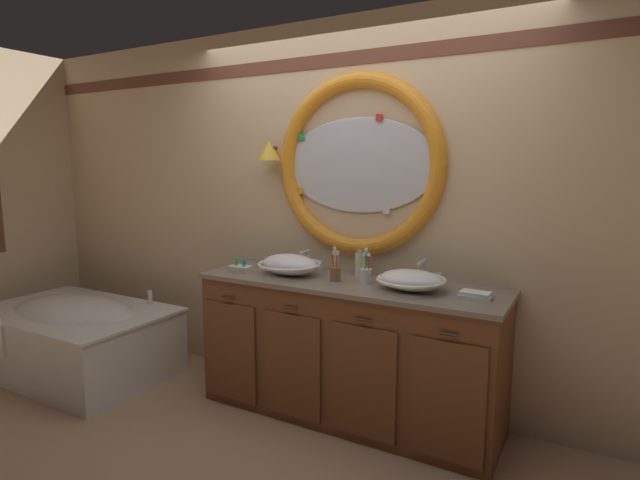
{
  "coord_description": "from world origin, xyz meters",
  "views": [
    {
      "loc": [
        1.48,
        -2.54,
        1.64
      ],
      "look_at": [
        -0.09,
        0.25,
        1.15
      ],
      "focal_mm": 28.25,
      "sensor_mm": 36.0,
      "label": 1
    }
  ],
  "objects_px": {
    "toothbrush_holder_right": "(366,274)",
    "toothbrush_holder_left": "(335,272)",
    "folded_hand_towel": "(475,295)",
    "sink_basin_right": "(411,280)",
    "toiletry_basket": "(240,268)",
    "bathtub": "(75,334)",
    "soap_dispenser": "(360,264)",
    "sink_basin_left": "(290,264)"
  },
  "relations": [
    {
      "from": "toothbrush_holder_right",
      "to": "toothbrush_holder_left",
      "type": "bearing_deg",
      "value": -167.92
    },
    {
      "from": "toothbrush_holder_left",
      "to": "folded_hand_towel",
      "type": "relative_size",
      "value": 1.26
    },
    {
      "from": "sink_basin_right",
      "to": "toiletry_basket",
      "type": "bearing_deg",
      "value": -175.67
    },
    {
      "from": "bathtub",
      "to": "toothbrush_holder_left",
      "type": "height_order",
      "value": "toothbrush_holder_left"
    },
    {
      "from": "soap_dispenser",
      "to": "toothbrush_holder_left",
      "type": "bearing_deg",
      "value": -107.35
    },
    {
      "from": "sink_basin_left",
      "to": "toiletry_basket",
      "type": "xyz_separation_m",
      "value": [
        -0.35,
        -0.09,
        -0.04
      ]
    },
    {
      "from": "folded_hand_towel",
      "to": "toothbrush_holder_left",
      "type": "bearing_deg",
      "value": -178.93
    },
    {
      "from": "toiletry_basket",
      "to": "toothbrush_holder_right",
      "type": "bearing_deg",
      "value": 8.05
    },
    {
      "from": "bathtub",
      "to": "toothbrush_holder_right",
      "type": "bearing_deg",
      "value": 11.01
    },
    {
      "from": "toothbrush_holder_left",
      "to": "folded_hand_towel",
      "type": "height_order",
      "value": "toothbrush_holder_left"
    },
    {
      "from": "bathtub",
      "to": "soap_dispenser",
      "type": "relative_size",
      "value": 8.43
    },
    {
      "from": "bathtub",
      "to": "toothbrush_holder_right",
      "type": "xyz_separation_m",
      "value": [
        2.28,
        0.44,
        0.64
      ]
    },
    {
      "from": "soap_dispenser",
      "to": "folded_hand_towel",
      "type": "xyz_separation_m",
      "value": [
        0.8,
        -0.2,
        -0.06
      ]
    },
    {
      "from": "sink_basin_right",
      "to": "toothbrush_holder_left",
      "type": "distance_m",
      "value": 0.5
    },
    {
      "from": "sink_basin_right",
      "to": "soap_dispenser",
      "type": "distance_m",
      "value": 0.48
    },
    {
      "from": "bathtub",
      "to": "sink_basin_left",
      "type": "bearing_deg",
      "value": 13.21
    },
    {
      "from": "sink_basin_right",
      "to": "toothbrush_holder_right",
      "type": "bearing_deg",
      "value": 173.53
    },
    {
      "from": "sink_basin_left",
      "to": "sink_basin_right",
      "type": "height_order",
      "value": "sink_basin_left"
    },
    {
      "from": "sink_basin_left",
      "to": "toiletry_basket",
      "type": "height_order",
      "value": "sink_basin_left"
    },
    {
      "from": "bathtub",
      "to": "sink_basin_right",
      "type": "xyz_separation_m",
      "value": [
        2.59,
        0.41,
        0.65
      ]
    },
    {
      "from": "soap_dispenser",
      "to": "toothbrush_holder_right",
      "type": "bearing_deg",
      "value": -54.97
    },
    {
      "from": "soap_dispenser",
      "to": "toiletry_basket",
      "type": "relative_size",
      "value": 1.14
    },
    {
      "from": "folded_hand_towel",
      "to": "toothbrush_holder_right",
      "type": "bearing_deg",
      "value": 177.91
    },
    {
      "from": "soap_dispenser",
      "to": "toiletry_basket",
      "type": "height_order",
      "value": "soap_dispenser"
    },
    {
      "from": "sink_basin_left",
      "to": "soap_dispenser",
      "type": "height_order",
      "value": "soap_dispenser"
    },
    {
      "from": "bathtub",
      "to": "toothbrush_holder_right",
      "type": "height_order",
      "value": "toothbrush_holder_right"
    },
    {
      "from": "bathtub",
      "to": "folded_hand_towel",
      "type": "relative_size",
      "value": 8.5
    },
    {
      "from": "bathtub",
      "to": "folded_hand_towel",
      "type": "bearing_deg",
      "value": 8.06
    },
    {
      "from": "sink_basin_left",
      "to": "toiletry_basket",
      "type": "distance_m",
      "value": 0.36
    },
    {
      "from": "bathtub",
      "to": "toothbrush_holder_left",
      "type": "distance_m",
      "value": 2.22
    },
    {
      "from": "soap_dispenser",
      "to": "folded_hand_towel",
      "type": "relative_size",
      "value": 1.01
    },
    {
      "from": "bathtub",
      "to": "folded_hand_towel",
      "type": "distance_m",
      "value": 3.05
    },
    {
      "from": "soap_dispenser",
      "to": "toiletry_basket",
      "type": "bearing_deg",
      "value": -158.41
    },
    {
      "from": "bathtub",
      "to": "toothbrush_holder_right",
      "type": "distance_m",
      "value": 2.41
    },
    {
      "from": "sink_basin_right",
      "to": "toothbrush_holder_right",
      "type": "height_order",
      "value": "toothbrush_holder_right"
    },
    {
      "from": "toothbrush_holder_left",
      "to": "bathtub",
      "type": "bearing_deg",
      "value": -169.09
    },
    {
      "from": "sink_basin_left",
      "to": "toothbrush_holder_left",
      "type": "distance_m",
      "value": 0.35
    },
    {
      "from": "toiletry_basket",
      "to": "sink_basin_left",
      "type": "bearing_deg",
      "value": 14.63
    },
    {
      "from": "sink_basin_left",
      "to": "folded_hand_towel",
      "type": "height_order",
      "value": "sink_basin_left"
    },
    {
      "from": "toothbrush_holder_right",
      "to": "folded_hand_towel",
      "type": "bearing_deg",
      "value": -2.09
    },
    {
      "from": "sink_basin_left",
      "to": "folded_hand_towel",
      "type": "bearing_deg",
      "value": 0.48
    },
    {
      "from": "sink_basin_left",
      "to": "sink_basin_right",
      "type": "xyz_separation_m",
      "value": [
        0.85,
        -0.0,
        -0.01
      ]
    }
  ]
}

